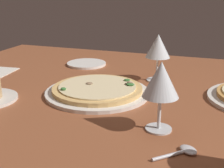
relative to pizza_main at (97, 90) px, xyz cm
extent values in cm
cube|color=brown|center=(-7.96, -3.56, -3.17)|extent=(150.00, 110.00, 4.00)
cylinder|color=silver|center=(0.03, 0.02, -0.67)|extent=(30.94, 30.94, 1.00)
cylinder|color=tan|center=(0.03, 0.02, 0.43)|extent=(26.74, 26.74, 1.20)
cylinder|color=beige|center=(0.03, 0.02, 1.23)|extent=(22.93, 22.93, 0.40)
ellipsoid|color=#937556|center=(2.91, -0.79, 1.64)|extent=(1.98, 1.87, 0.43)
ellipsoid|color=#387033|center=(7.64, 6.85, 1.80)|extent=(1.62, 1.49, 0.74)
ellipsoid|color=#4C3828|center=(-8.67, -4.06, 1.67)|extent=(2.78, 1.96, 0.49)
ellipsoid|color=#387033|center=(-6.89, -7.63, 1.68)|extent=(1.95, 1.86, 0.50)
ellipsoid|color=#387033|center=(-9.07, -3.49, 1.72)|extent=(2.50, 2.04, 0.58)
ellipsoid|color=#937556|center=(-8.46, -5.21, 1.71)|extent=(1.80, 1.29, 0.56)
cylinder|color=silver|center=(-13.94, -18.88, -0.97)|extent=(6.75, 6.75, 0.40)
cylinder|color=silver|center=(-13.94, -18.88, 3.07)|extent=(0.80, 0.80, 7.69)
cone|color=silver|center=(-13.94, -18.88, 10.76)|extent=(8.12, 8.12, 7.69)
cylinder|color=silver|center=(-21.81, 17.36, -0.97)|extent=(6.00, 6.00, 0.40)
cylinder|color=silver|center=(-21.81, 17.36, 3.02)|extent=(0.80, 0.80, 7.58)
cone|color=silver|center=(-21.81, 17.36, 10.74)|extent=(8.07, 8.07, 7.87)
cone|color=maroon|center=(-21.81, 17.36, 8.54)|extent=(3.20, 3.20, 3.46)
cylinder|color=white|center=(17.07, -30.54, -0.72)|extent=(15.62, 15.62, 0.90)
ellipsoid|color=silver|center=(-29.24, 25.09, -0.67)|extent=(4.79, 4.82, 1.00)
cylinder|color=silver|center=(-26.27, 27.96, -0.82)|extent=(6.42, 6.24, 0.70)
camera|label=1|loc=(-32.91, 80.68, 30.46)|focal=49.78mm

